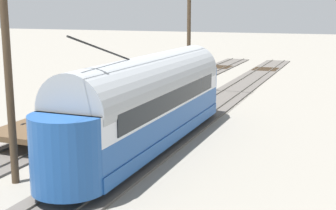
{
  "coord_description": "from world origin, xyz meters",
  "views": [
    {
      "loc": [
        -10.96,
        18.77,
        6.3
      ],
      "look_at": [
        -2.83,
        -1.83,
        1.75
      ],
      "focal_mm": 49.82,
      "sensor_mm": 36.0,
      "label": 1
    }
  ],
  "objects_px": {
    "vintage_streetcar": "(149,100)",
    "catenary_pole_foreground": "(190,42)",
    "catenary_pole_mid_near": "(10,76)",
    "flatcar_adjacent": "(93,107)"
  },
  "relations": [
    {
      "from": "vintage_streetcar",
      "to": "catenary_pole_foreground",
      "type": "distance_m",
      "value": 14.09
    },
    {
      "from": "catenary_pole_foreground",
      "to": "catenary_pole_mid_near",
      "type": "relative_size",
      "value": 1.0
    },
    {
      "from": "catenary_pole_foreground",
      "to": "catenary_pole_mid_near",
      "type": "height_order",
      "value": "same"
    },
    {
      "from": "flatcar_adjacent",
      "to": "catenary_pole_mid_near",
      "type": "relative_size",
      "value": 1.88
    },
    {
      "from": "vintage_streetcar",
      "to": "catenary_pole_mid_near",
      "type": "xyz_separation_m",
      "value": [
        2.76,
        5.86,
        1.73
      ]
    },
    {
      "from": "vintage_streetcar",
      "to": "catenary_pole_mid_near",
      "type": "bearing_deg",
      "value": 64.79
    },
    {
      "from": "catenary_pole_mid_near",
      "to": "catenary_pole_foreground",
      "type": "bearing_deg",
      "value": -90.0
    },
    {
      "from": "flatcar_adjacent",
      "to": "catenary_pole_mid_near",
      "type": "xyz_separation_m",
      "value": [
        -2.32,
        9.4,
        3.12
      ]
    },
    {
      "from": "catenary_pole_mid_near",
      "to": "flatcar_adjacent",
      "type": "bearing_deg",
      "value": -76.13
    },
    {
      "from": "vintage_streetcar",
      "to": "catenary_pole_foreground",
      "type": "height_order",
      "value": "catenary_pole_foreground"
    }
  ]
}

